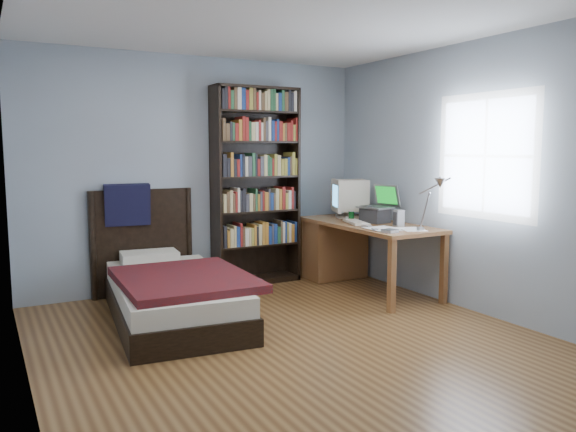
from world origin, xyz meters
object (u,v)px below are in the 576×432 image
Objects in this scene: laptop at (376,212)px; keyboard at (356,222)px; bookshelf at (256,186)px; bed at (170,289)px; desk_lamp at (437,189)px; crt_monitor at (349,196)px; speaker at (399,218)px; soda_can at (351,216)px; desk at (342,245)px.

laptop reaches higher than keyboard.
bookshelf is 1.71m from bed.
desk_lamp is 0.25× the size of bed.
speaker is (0.04, -0.84, -0.17)m from crt_monitor.
speaker is at bearing -69.76° from soda_can.
laptop is at bearing 15.06° from keyboard.
bookshelf reaches higher than crt_monitor.
keyboard is 0.19m from soda_can.
bed reaches higher than desk.
desk is at bearing 102.45° from speaker.
crt_monitor is at bearing 79.97° from keyboard.
crt_monitor is 1.06m from bookshelf.
desk_lamp reaches higher than speaker.
keyboard is at bearing 179.14° from laptop.
keyboard reaches higher than desk.
desk_lamp is at bearing -86.16° from soda_can.
bookshelf reaches higher than laptop.
soda_can is at bearing -107.04° from desk.
keyboard is at bearing -2.15° from bed.
keyboard is at bearing -107.85° from desk.
crt_monitor is at bearing -22.70° from bookshelf.
laptop is 1.08m from desk_lamp.
bed is at bearing -147.42° from bookshelf.
soda_can reaches higher than keyboard.
bookshelf is (-1.01, 1.25, 0.29)m from speaker.
speaker is 0.08× the size of bed.
keyboard is 3.69× the size of soda_can.
bookshelf is at bearing 157.30° from crt_monitor.
speaker is (0.12, 0.66, -0.35)m from desk_lamp.
laptop is at bearing 95.98° from speaker.
keyboard is at bearing -109.24° from soda_can.
speaker is (0.26, -0.37, 0.07)m from keyboard.
soda_can is at bearing 86.68° from keyboard.
bookshelf is at bearing 115.01° from desk_lamp.
desk is 3.21× the size of desk_lamp.
soda_can is at bearing -40.87° from bookshelf.
soda_can is at bearing 115.60° from speaker.
speaker is 1.63m from bookshelf.
desk_lamp reaches higher than laptop.
keyboard is (-0.14, 1.03, -0.42)m from desk_lamp.
crt_monitor reaches higher than desk.
desk_lamp is at bearing -96.49° from laptop.
bed is (-2.00, 0.08, -0.49)m from keyboard.
desk is 3.40× the size of crt_monitor.
bookshelf is (-0.90, 0.39, 0.68)m from desk.
bookshelf is at bearing 156.71° from desk.
desk is 4.16× the size of keyboard.
speaker is 2.38m from bed.
desk_lamp is (-0.01, -1.52, 0.74)m from desk.
bed reaches higher than speaker.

